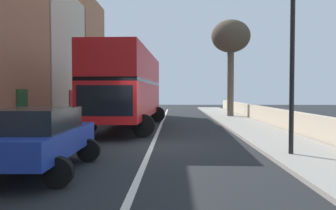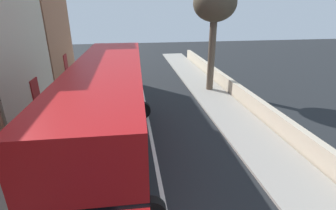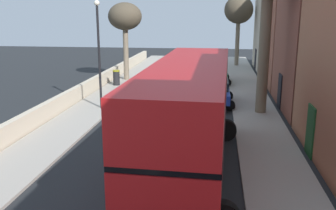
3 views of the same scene
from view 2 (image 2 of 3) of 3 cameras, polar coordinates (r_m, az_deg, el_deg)
double_decker_bus at (r=10.05m, az=-13.17°, el=-0.28°), size 3.79×11.30×4.06m
parked_car_white_left_2 at (r=24.30m, az=-12.81°, el=9.20°), size 2.59×4.50×1.65m
street_tree_right_3 at (r=18.39m, az=10.75°, el=21.55°), size 2.97×2.97×7.38m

